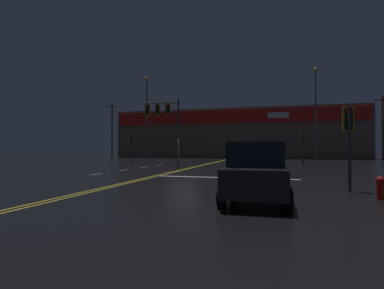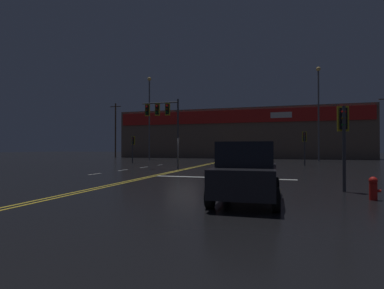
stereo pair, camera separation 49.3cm
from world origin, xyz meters
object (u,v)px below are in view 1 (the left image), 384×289
(traffic_signal_corner_southeast, at_px, (349,129))
(traffic_signal_corner_northwest, at_px, (131,143))
(traffic_signal_corner_northeast, at_px, (303,141))
(traffic_signal_median, at_px, (163,115))
(fire_hydrant, at_px, (380,187))
(parked_car, at_px, (256,171))
(streetlight_median_approach, at_px, (147,109))
(streetlight_near_right, at_px, (316,103))

(traffic_signal_corner_southeast, distance_m, traffic_signal_corner_northwest, 25.98)
(traffic_signal_corner_northeast, bearing_deg, traffic_signal_median, -143.99)
(fire_hydrant, bearing_deg, traffic_signal_corner_northeast, 92.16)
(traffic_signal_corner_southeast, relative_size, parked_car, 0.77)
(streetlight_median_approach, xyz_separation_m, fire_hydrant, (21.76, -29.65, -7.16))
(streetlight_median_approach, bearing_deg, streetlight_near_right, 1.66)
(traffic_signal_corner_southeast, relative_size, streetlight_median_approach, 0.27)
(traffic_signal_median, xyz_separation_m, traffic_signal_corner_southeast, (11.70, -9.84, -1.96))
(traffic_signal_median, bearing_deg, parked_car, -57.38)
(traffic_signal_corner_southeast, xyz_separation_m, parked_car, (-3.38, -3.16, -1.50))
(traffic_signal_corner_northwest, relative_size, streetlight_median_approach, 0.25)
(traffic_signal_corner_northwest, relative_size, streetlight_near_right, 0.25)
(traffic_signal_corner_southeast, height_order, traffic_signal_corner_northwest, traffic_signal_corner_southeast)
(traffic_signal_corner_northeast, distance_m, streetlight_median_approach, 23.66)
(streetlight_near_right, height_order, fire_hydrant, streetlight_near_right)
(traffic_signal_corner_southeast, height_order, streetlight_median_approach, streetlight_median_approach)
(traffic_signal_corner_northwest, bearing_deg, traffic_signal_corner_northeast, 0.57)
(fire_hydrant, bearing_deg, traffic_signal_median, 136.29)
(traffic_signal_median, xyz_separation_m, streetlight_median_approach, (-9.52, 17.95, 3.15))
(parked_car, bearing_deg, traffic_signal_corner_southeast, 43.14)
(streetlight_near_right, xyz_separation_m, parked_car, (-5.56, -31.64, -6.54))
(traffic_signal_median, height_order, traffic_signal_corner_northeast, traffic_signal_median)
(traffic_signal_corner_northwest, height_order, parked_car, traffic_signal_corner_northwest)
(streetlight_median_approach, height_order, fire_hydrant, streetlight_median_approach)
(traffic_signal_corner_southeast, height_order, parked_car, traffic_signal_corner_southeast)
(traffic_signal_corner_southeast, bearing_deg, fire_hydrant, -73.77)
(traffic_signal_corner_southeast, xyz_separation_m, fire_hydrant, (0.54, -1.86, -2.05))
(traffic_signal_median, relative_size, traffic_signal_corner_northeast, 1.71)
(traffic_signal_corner_northwest, bearing_deg, parked_car, -54.06)
(traffic_signal_corner_southeast, height_order, streetlight_near_right, streetlight_near_right)
(streetlight_near_right, bearing_deg, parked_car, -99.97)
(traffic_signal_corner_southeast, relative_size, traffic_signal_corner_northwest, 1.09)
(traffic_signal_corner_southeast, distance_m, streetlight_near_right, 29.00)
(streetlight_near_right, xyz_separation_m, streetlight_median_approach, (-23.41, -0.68, 0.07))
(traffic_signal_corner_southeast, relative_size, streetlight_near_right, 0.28)
(traffic_signal_corner_northeast, xyz_separation_m, parked_car, (-3.16, -21.35, -1.48))
(traffic_signal_corner_southeast, distance_m, fire_hydrant, 2.82)
(traffic_signal_corner_southeast, height_order, traffic_signal_corner_northeast, traffic_signal_corner_southeast)
(traffic_signal_corner_southeast, distance_m, parked_car, 4.86)
(traffic_signal_corner_northeast, height_order, streetlight_median_approach, streetlight_median_approach)
(traffic_signal_median, relative_size, parked_car, 1.30)
(traffic_signal_corner_northwest, bearing_deg, fire_hydrant, -45.88)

